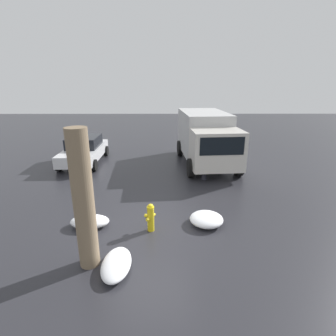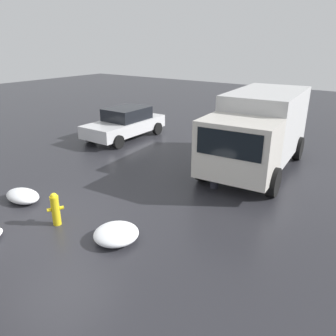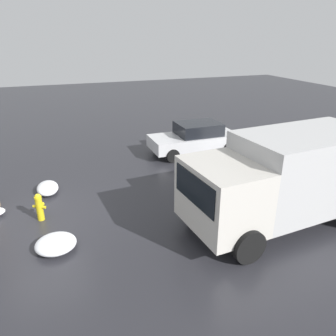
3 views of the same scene
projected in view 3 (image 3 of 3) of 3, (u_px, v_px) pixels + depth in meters
ground_plane at (42, 219)px, 10.12m from camera, size 60.00×60.00×0.00m
fire_hydrant at (39, 206)px, 9.95m from camera, size 0.40×0.35×0.88m
delivery_truck at (286, 176)px, 9.50m from camera, size 6.01×2.97×2.72m
pedestrian at (201, 201)px, 9.24m from camera, size 0.38×0.38×1.74m
parked_car at (195, 137)px, 15.61m from camera, size 4.22×2.02×1.44m
snow_pile_by_hydrant at (56, 244)px, 8.67m from camera, size 1.07×1.06×0.34m
snow_pile_curbside at (48, 188)px, 11.80m from camera, size 0.75×1.20×0.33m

